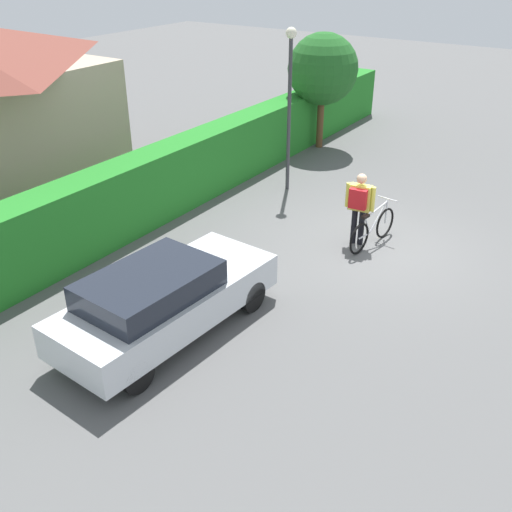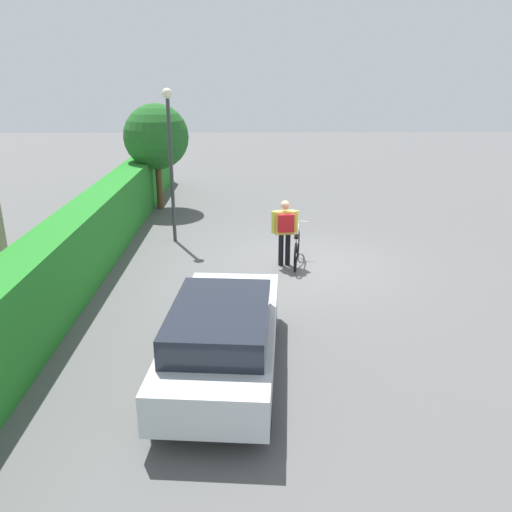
{
  "view_description": "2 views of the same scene",
  "coord_description": "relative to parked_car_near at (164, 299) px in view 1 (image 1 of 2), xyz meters",
  "views": [
    {
      "loc": [
        -11.44,
        -4.25,
        6.18
      ],
      "look_at": [
        -3.08,
        1.27,
        0.8
      ],
      "focal_mm": 41.6,
      "sensor_mm": 36.0,
      "label": 1
    },
    {
      "loc": [
        -12.51,
        1.37,
        4.69
      ],
      "look_at": [
        -1.87,
        1.25,
        0.89
      ],
      "focal_mm": 36.63,
      "sensor_mm": 36.0,
      "label": 2
    }
  ],
  "objects": [
    {
      "name": "bicycle",
      "position": [
        5.18,
        -1.63,
        -0.32
      ],
      "size": [
        1.8,
        0.5,
        0.98
      ],
      "color": "black",
      "rests_on": "ground"
    },
    {
      "name": "ground_plane",
      "position": [
        5.12,
        -1.82,
        -0.72
      ],
      "size": [
        60.0,
        60.0,
        0.0
      ],
      "primitive_type": "plane",
      "color": "#565656"
    },
    {
      "name": "tree_kerbside",
      "position": [
        10.93,
        2.78,
        1.8
      ],
      "size": [
        2.23,
        2.23,
        3.65
      ],
      "color": "brown",
      "rests_on": "ground"
    },
    {
      "name": "person_rider",
      "position": [
        5.05,
        -1.31,
        0.3
      ],
      "size": [
        0.38,
        0.67,
        1.68
      ],
      "color": "black",
      "rests_on": "ground"
    },
    {
      "name": "parked_car_near",
      "position": [
        0.0,
        0.0,
        0.0
      ],
      "size": [
        4.31,
        1.96,
        1.35
      ],
      "color": "silver",
      "rests_on": "ground"
    },
    {
      "name": "street_lamp",
      "position": [
        7.11,
        1.75,
        2.03
      ],
      "size": [
        0.28,
        0.28,
        4.25
      ],
      "color": "#38383D",
      "rests_on": "ground"
    },
    {
      "name": "hedge_row",
      "position": [
        5.12,
        3.47,
        0.13
      ],
      "size": [
        21.4,
        0.9,
        1.7
      ],
      "primitive_type": "cube",
      "color": "#237A25",
      "rests_on": "ground"
    }
  ]
}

